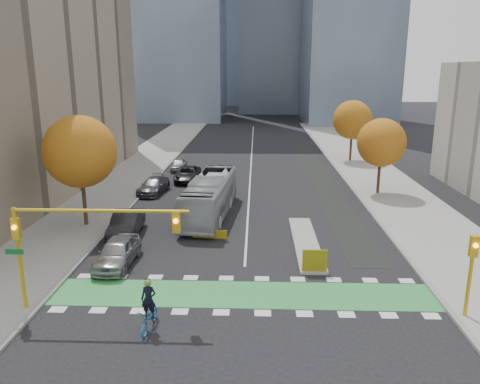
# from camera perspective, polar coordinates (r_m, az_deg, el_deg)

# --- Properties ---
(ground) EXTENTS (300.00, 300.00, 0.00)m
(ground) POSITION_cam_1_polar(r_m,az_deg,el_deg) (23.58, 0.27, -14.03)
(ground) COLOR black
(ground) RESTS_ON ground
(sidewalk_west) EXTENTS (7.00, 120.00, 0.15)m
(sidewalk_west) POSITION_cam_1_polar(r_m,az_deg,el_deg) (44.48, -16.57, -0.54)
(sidewalk_west) COLOR gray
(sidewalk_west) RESTS_ON ground
(sidewalk_east) EXTENTS (7.00, 120.00, 0.15)m
(sidewalk_east) POSITION_cam_1_polar(r_m,az_deg,el_deg) (44.11, 18.92, -0.86)
(sidewalk_east) COLOR gray
(sidewalk_east) RESTS_ON ground
(curb_west) EXTENTS (0.30, 120.00, 0.16)m
(curb_west) POSITION_cam_1_polar(r_m,az_deg,el_deg) (43.50, -12.19, -0.59)
(curb_west) COLOR gray
(curb_west) RESTS_ON ground
(curb_east) EXTENTS (0.30, 120.00, 0.16)m
(curb_east) POSITION_cam_1_polar(r_m,az_deg,el_deg) (43.22, 14.47, -0.83)
(curb_east) COLOR gray
(curb_east) RESTS_ON ground
(bike_crossing) EXTENTS (20.00, 3.00, 0.01)m
(bike_crossing) POSITION_cam_1_polar(r_m,az_deg,el_deg) (24.90, 0.38, -12.36)
(bike_crossing) COLOR green
(bike_crossing) RESTS_ON ground
(centre_line) EXTENTS (0.15, 70.00, 0.01)m
(centre_line) POSITION_cam_1_polar(r_m,az_deg,el_deg) (61.70, 1.40, 4.18)
(centre_line) COLOR silver
(centre_line) RESTS_ON ground
(bike_lane_paint) EXTENTS (2.50, 50.00, 0.01)m
(bike_lane_paint) POSITION_cam_1_polar(r_m,az_deg,el_deg) (52.36, 9.52, 2.06)
(bike_lane_paint) COLOR black
(bike_lane_paint) RESTS_ON ground
(median_island) EXTENTS (1.60, 10.00, 0.16)m
(median_island) POSITION_cam_1_polar(r_m,az_deg,el_deg) (31.90, 8.01, -6.08)
(median_island) COLOR gray
(median_island) RESTS_ON ground
(hazard_board) EXTENTS (1.40, 0.12, 1.30)m
(hazard_board) POSITION_cam_1_polar(r_m,az_deg,el_deg) (27.21, 9.09, -8.25)
(hazard_board) COLOR yellow
(hazard_board) RESTS_ON median_island
(tree_west) EXTENTS (5.20, 5.20, 8.22)m
(tree_west) POSITION_cam_1_polar(r_m,az_deg,el_deg) (35.47, -18.93, 4.66)
(tree_west) COLOR #332114
(tree_west) RESTS_ON ground
(tree_east_near) EXTENTS (4.40, 4.40, 7.08)m
(tree_east_near) POSITION_cam_1_polar(r_m,az_deg,el_deg) (44.62, 16.85, 5.78)
(tree_east_near) COLOR #332114
(tree_east_near) RESTS_ON ground
(tree_east_far) EXTENTS (4.80, 4.80, 7.65)m
(tree_east_far) POSITION_cam_1_polar(r_m,az_deg,el_deg) (60.15, 13.54, 8.54)
(tree_east_far) COLOR #332114
(tree_east_far) RESTS_ON ground
(traffic_signal_west) EXTENTS (8.53, 0.56, 5.20)m
(traffic_signal_west) POSITION_cam_1_polar(r_m,az_deg,el_deg) (23.07, -19.92, -4.66)
(traffic_signal_west) COLOR #BF9914
(traffic_signal_west) RESTS_ON ground
(traffic_signal_east) EXTENTS (0.35, 0.43, 4.10)m
(traffic_signal_east) POSITION_cam_1_polar(r_m,az_deg,el_deg) (24.04, 26.39, -7.88)
(traffic_signal_east) COLOR #BF9914
(traffic_signal_east) RESTS_ON ground
(cyclist) EXTENTS (0.94, 2.16, 2.42)m
(cyclist) POSITION_cam_1_polar(r_m,az_deg,el_deg) (21.95, -10.99, -14.25)
(cyclist) COLOR #22649F
(cyclist) RESTS_ON ground
(bus) EXTENTS (3.74, 11.75, 3.22)m
(bus) POSITION_cam_1_polar(r_m,az_deg,el_deg) (37.03, -3.67, -0.52)
(bus) COLOR #A0A4A7
(bus) RESTS_ON ground
(parked_car_a) EXTENTS (2.10, 4.87, 1.64)m
(parked_car_a) POSITION_cam_1_polar(r_m,az_deg,el_deg) (28.92, -14.73, -7.11)
(parked_car_a) COLOR gray
(parked_car_a) RESTS_ON ground
(parked_car_b) EXTENTS (2.03, 5.19, 1.68)m
(parked_car_b) POSITION_cam_1_polar(r_m,az_deg,el_deg) (33.73, -13.71, -3.83)
(parked_car_b) COLOR black
(parked_car_b) RESTS_ON ground
(parked_car_c) EXTENTS (2.65, 5.24, 1.46)m
(parked_car_c) POSITION_cam_1_polar(r_m,az_deg,el_deg) (44.69, -10.48, 0.77)
(parked_car_c) COLOR #444549
(parked_car_c) RESTS_ON ground
(parked_car_d) EXTENTS (2.66, 5.43, 1.49)m
(parked_car_d) POSITION_cam_1_polar(r_m,az_deg,el_deg) (49.02, -6.39, 2.18)
(parked_car_d) COLOR black
(parked_car_d) RESTS_ON ground
(parked_car_e) EXTENTS (1.63, 4.00, 1.36)m
(parked_car_e) POSITION_cam_1_polar(r_m,az_deg,el_deg) (54.45, -7.47, 3.35)
(parked_car_e) COLOR #9F9FA5
(parked_car_e) RESTS_ON ground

